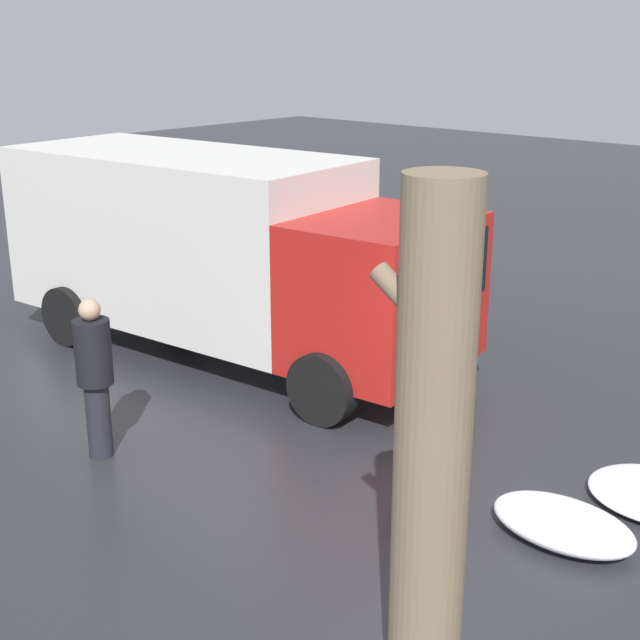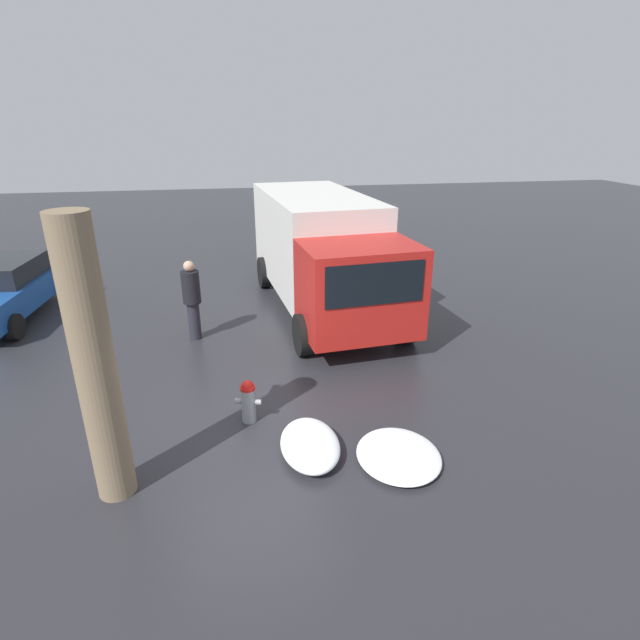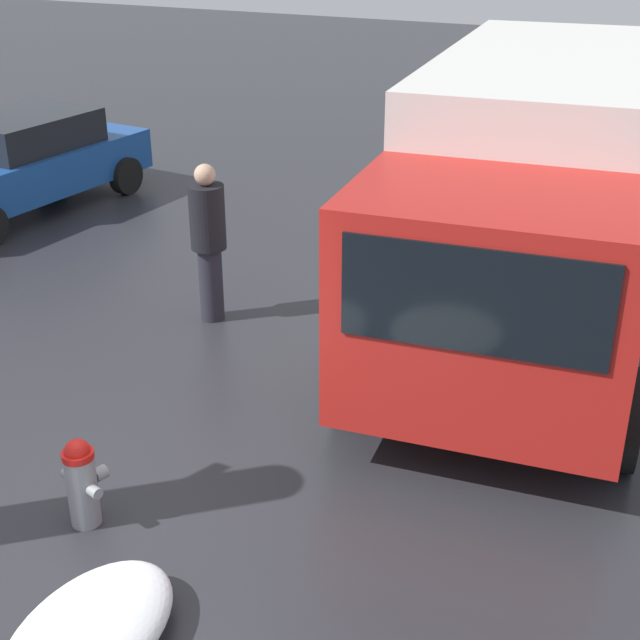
% 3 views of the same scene
% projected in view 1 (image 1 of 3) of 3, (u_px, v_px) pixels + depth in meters
% --- Properties ---
extents(ground_plane, '(60.00, 60.00, 0.00)m').
position_uv_depth(ground_plane, '(418.00, 535.00, 8.41)').
color(ground_plane, '#28282D').
extents(fire_hydrant, '(0.35, 0.44, 0.76)m').
position_uv_depth(fire_hydrant, '(419.00, 498.00, 8.29)').
color(fire_hydrant, gray).
rests_on(fire_hydrant, ground_plane).
extents(tree_trunk, '(0.75, 0.49, 3.77)m').
position_uv_depth(tree_trunk, '(431.00, 467.00, 5.66)').
color(tree_trunk, '#7F6B51').
rests_on(tree_trunk, ground_plane).
extents(delivery_truck, '(7.25, 3.19, 2.86)m').
position_uv_depth(delivery_truck, '(221.00, 247.00, 12.75)').
color(delivery_truck, red).
rests_on(delivery_truck, ground_plane).
extents(pedestrian, '(0.40, 0.40, 1.83)m').
position_uv_depth(pedestrian, '(95.00, 372.00, 9.67)').
color(pedestrian, '#23232D').
rests_on(pedestrian, ground_plane).
extents(snow_pile_curbside, '(1.39, 0.88, 0.30)m').
position_uv_depth(snow_pile_curbside, '(563.00, 524.00, 8.31)').
color(snow_pile_curbside, white).
rests_on(snow_pile_curbside, ground_plane).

